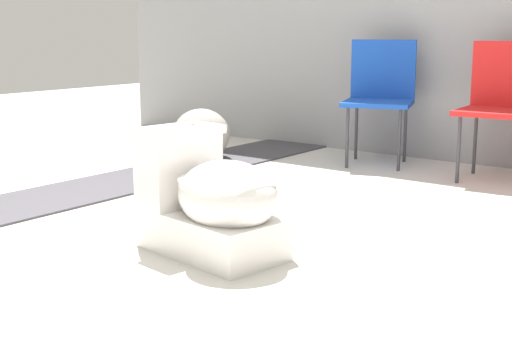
{
  "coord_description": "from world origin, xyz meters",
  "views": [
    {
      "loc": [
        1.95,
        -2.13,
        0.91
      ],
      "look_at": [
        0.11,
        0.3,
        0.3
      ],
      "focal_mm": 50.0,
      "sensor_mm": 36.0,
      "label": 1
    }
  ],
  "objects_px": {
    "folding_chair_left": "(380,88)",
    "folding_chair_middle": "(503,95)",
    "toilet": "(212,201)",
    "boulder_near": "(201,134)"
  },
  "relations": [
    {
      "from": "folding_chair_middle",
      "to": "boulder_near",
      "type": "distance_m",
      "value": 2.02
    },
    {
      "from": "folding_chair_left",
      "to": "boulder_near",
      "type": "bearing_deg",
      "value": -77.46
    },
    {
      "from": "toilet",
      "to": "folding_chair_middle",
      "type": "relative_size",
      "value": 0.81
    },
    {
      "from": "folding_chair_left",
      "to": "folding_chair_middle",
      "type": "bearing_deg",
      "value": 67.57
    },
    {
      "from": "toilet",
      "to": "boulder_near",
      "type": "relative_size",
      "value": 1.51
    },
    {
      "from": "boulder_near",
      "to": "toilet",
      "type": "bearing_deg",
      "value": -47.32
    },
    {
      "from": "boulder_near",
      "to": "folding_chair_left",
      "type": "bearing_deg",
      "value": 32.05
    },
    {
      "from": "toilet",
      "to": "folding_chair_middle",
      "type": "xyz_separation_m",
      "value": [
        0.42,
        2.21,
        0.29
      ]
    },
    {
      "from": "folding_chair_left",
      "to": "toilet",
      "type": "bearing_deg",
      "value": -8.87
    },
    {
      "from": "folding_chair_left",
      "to": "boulder_near",
      "type": "height_order",
      "value": "folding_chair_left"
    }
  ]
}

